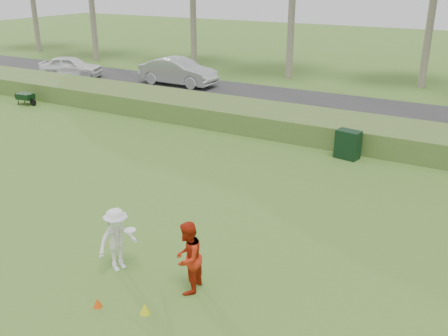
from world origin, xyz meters
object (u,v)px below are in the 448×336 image
Objects in this scene: car_left at (71,67)px; car_mid at (178,72)px; player_white at (117,239)px; player_red at (188,258)px; utility_cabinet at (348,144)px; cone_orange at (98,303)px; cone_yellow at (145,309)px.

car_mid is (7.51, 1.46, 0.12)m from car_left.
player_red is at bearing -71.25° from player_white.
car_left reaches higher than utility_cabinet.
car_left is (-18.46, 17.33, 0.64)m from cone_orange.
cone_orange is at bearing -53.56° from player_red.
player_white is 1.87m from player_red.
cone_orange is 0.04× the size of car_mid.
car_left is 0.82× the size of car_mid.
player_red is 2.05m from cone_orange.
car_mid reaches higher than cone_orange.
player_white is at bearing -154.90° from car_left.
player_white is at bearing -93.53° from utility_cabinet.
player_white is 1.59m from cone_orange.
utility_cabinet is 0.27× the size of car_left.
cone_orange is 0.05× the size of car_left.
player_white reaches higher than utility_cabinet.
player_white is 10.22m from utility_cabinet.
utility_cabinet is at bearing -120.65° from car_mid.
cone_orange is at bearing -162.38° from cone_yellow.
player_white is 24.01m from car_left.
cone_yellow is at bearing -27.24° from player_red.
utility_cabinet is 0.22× the size of car_mid.
player_white is 20.32m from car_mid.
player_white reaches higher than cone_yellow.
player_red is 0.41× the size of car_left.
utility_cabinet is at bearing 2.86° from player_white.
cone_yellow is 0.06× the size of car_left.
cone_yellow is at bearing -147.29° from car_mid.
car_left is (-17.90, 16.00, -0.03)m from player_white.
player_red is 25.38m from car_left.
car_mid reaches higher than player_white.
player_red is at bearing 47.16° from cone_orange.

